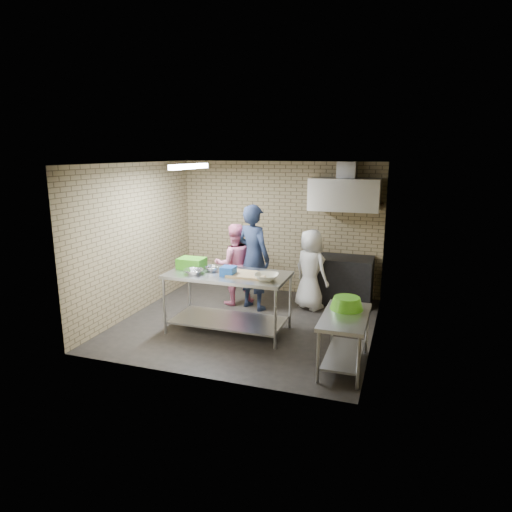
% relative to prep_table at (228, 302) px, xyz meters
% --- Properties ---
extents(floor, '(4.20, 4.20, 0.00)m').
position_rel_prep_table_xyz_m(floor, '(0.17, 0.41, -0.49)').
color(floor, black).
rests_on(floor, ground).
extents(ceiling, '(4.20, 4.20, 0.00)m').
position_rel_prep_table_xyz_m(ceiling, '(0.17, 0.41, 2.21)').
color(ceiling, black).
rests_on(ceiling, ground).
extents(back_wall, '(4.20, 0.06, 2.70)m').
position_rel_prep_table_xyz_m(back_wall, '(0.17, 2.41, 0.86)').
color(back_wall, '#907E5A').
rests_on(back_wall, ground).
extents(front_wall, '(4.20, 0.06, 2.70)m').
position_rel_prep_table_xyz_m(front_wall, '(0.17, -1.59, 0.86)').
color(front_wall, '#907E5A').
rests_on(front_wall, ground).
extents(left_wall, '(0.06, 4.00, 2.70)m').
position_rel_prep_table_xyz_m(left_wall, '(-1.93, 0.41, 0.86)').
color(left_wall, '#907E5A').
rests_on(left_wall, ground).
extents(right_wall, '(0.06, 4.00, 2.70)m').
position_rel_prep_table_xyz_m(right_wall, '(2.27, 0.41, 0.86)').
color(right_wall, '#907E5A').
rests_on(right_wall, ground).
extents(prep_table, '(1.95, 0.98, 0.98)m').
position_rel_prep_table_xyz_m(prep_table, '(0.00, 0.00, 0.00)').
color(prep_table, '#B7BABE').
rests_on(prep_table, floor).
extents(side_counter, '(0.60, 1.20, 0.75)m').
position_rel_prep_table_xyz_m(side_counter, '(1.97, -0.69, -0.11)').
color(side_counter, silver).
rests_on(side_counter, floor).
extents(stove, '(1.20, 0.70, 0.90)m').
position_rel_prep_table_xyz_m(stove, '(1.52, 2.06, -0.04)').
color(stove, black).
rests_on(stove, floor).
extents(range_hood, '(1.30, 0.60, 0.60)m').
position_rel_prep_table_xyz_m(range_hood, '(1.52, 2.11, 1.61)').
color(range_hood, silver).
rests_on(range_hood, back_wall).
extents(hood_duct, '(0.35, 0.30, 0.30)m').
position_rel_prep_table_xyz_m(hood_duct, '(1.52, 2.26, 2.06)').
color(hood_duct, '#A5A8AD').
rests_on(hood_duct, back_wall).
extents(wall_shelf, '(0.80, 0.20, 0.04)m').
position_rel_prep_table_xyz_m(wall_shelf, '(1.82, 2.30, 1.43)').
color(wall_shelf, '#3F2B19').
rests_on(wall_shelf, back_wall).
extents(fluorescent_fixture, '(0.10, 1.25, 0.08)m').
position_rel_prep_table_xyz_m(fluorescent_fixture, '(-0.83, 0.41, 2.15)').
color(fluorescent_fixture, white).
rests_on(fluorescent_fixture, ceiling).
extents(green_crate, '(0.43, 0.33, 0.17)m').
position_rel_prep_table_xyz_m(green_crate, '(-0.70, 0.12, 0.57)').
color(green_crate, '#3A971B').
rests_on(green_crate, prep_table).
extents(blue_tub, '(0.22, 0.22, 0.14)m').
position_rel_prep_table_xyz_m(blue_tub, '(0.05, -0.10, 0.56)').
color(blue_tub, blue).
rests_on(blue_tub, prep_table).
extents(cutting_board, '(0.60, 0.46, 0.03)m').
position_rel_prep_table_xyz_m(cutting_board, '(0.35, -0.02, 0.50)').
color(cutting_board, tan).
rests_on(cutting_board, prep_table).
extents(mixing_bowl_a, '(0.34, 0.34, 0.07)m').
position_rel_prep_table_xyz_m(mixing_bowl_a, '(-0.50, -0.20, 0.53)').
color(mixing_bowl_a, silver).
rests_on(mixing_bowl_a, prep_table).
extents(mixing_bowl_b, '(0.26, 0.26, 0.07)m').
position_rel_prep_table_xyz_m(mixing_bowl_b, '(-0.30, 0.05, 0.52)').
color(mixing_bowl_b, silver).
rests_on(mixing_bowl_b, prep_table).
extents(ceramic_bowl, '(0.42, 0.42, 0.09)m').
position_rel_prep_table_xyz_m(ceramic_bowl, '(0.70, -0.15, 0.53)').
color(ceramic_bowl, beige).
rests_on(ceramic_bowl, prep_table).
extents(green_basin, '(0.46, 0.46, 0.17)m').
position_rel_prep_table_xyz_m(green_basin, '(1.95, -0.44, 0.35)').
color(green_basin, '#59C626').
rests_on(green_basin, side_counter).
extents(bottle_red, '(0.07, 0.07, 0.18)m').
position_rel_prep_table_xyz_m(bottle_red, '(1.57, 2.30, 1.54)').
color(bottle_red, '#B22619').
rests_on(bottle_red, wall_shelf).
extents(bottle_green, '(0.06, 0.06, 0.15)m').
position_rel_prep_table_xyz_m(bottle_green, '(1.97, 2.30, 1.53)').
color(bottle_green, green).
rests_on(bottle_green, wall_shelf).
extents(man_navy, '(0.84, 0.72, 1.96)m').
position_rel_prep_table_xyz_m(man_navy, '(0.03, 1.18, 0.49)').
color(man_navy, black).
rests_on(man_navy, floor).
extents(woman_pink, '(0.95, 0.89, 1.56)m').
position_rel_prep_table_xyz_m(woman_pink, '(-0.40, 1.31, 0.29)').
color(woman_pink, pink).
rests_on(woman_pink, floor).
extents(woman_white, '(0.87, 0.79, 1.50)m').
position_rel_prep_table_xyz_m(woman_white, '(1.04, 1.52, 0.26)').
color(woman_white, white).
rests_on(woman_white, floor).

